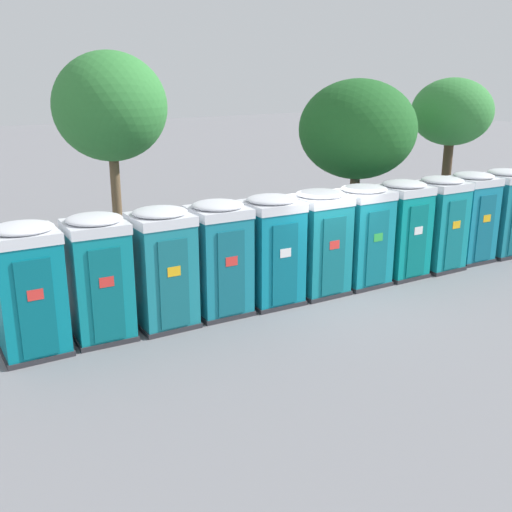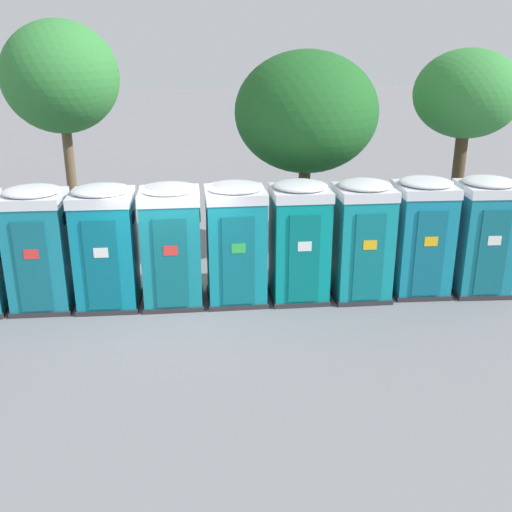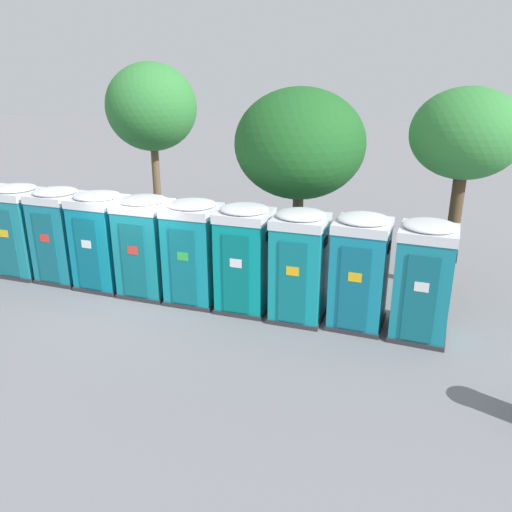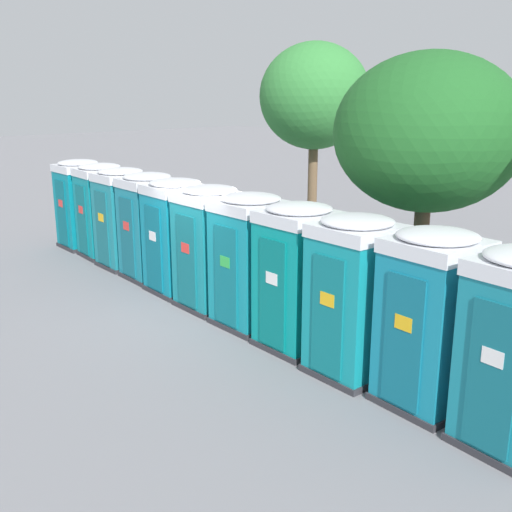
{
  "view_description": "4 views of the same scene",
  "coord_description": "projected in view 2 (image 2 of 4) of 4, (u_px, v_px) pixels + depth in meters",
  "views": [
    {
      "loc": [
        -9.68,
        -9.74,
        5.05
      ],
      "look_at": [
        -1.68,
        0.48,
        1.18
      ],
      "focal_mm": 42.0,
      "sensor_mm": 36.0,
      "label": 1
    },
    {
      "loc": [
        -0.96,
        -11.5,
        5.21
      ],
      "look_at": [
        1.76,
        -0.0,
        0.96
      ],
      "focal_mm": 42.0,
      "sensor_mm": 36.0,
      "label": 2
    },
    {
      "loc": [
        5.18,
        -10.79,
        5.21
      ],
      "look_at": [
        2.93,
        -0.17,
        1.35
      ],
      "focal_mm": 35.0,
      "sensor_mm": 36.0,
      "label": 3
    },
    {
      "loc": [
        8.9,
        -7.72,
        4.22
      ],
      "look_at": [
        1.5,
        0.03,
        1.39
      ],
      "focal_mm": 42.0,
      "sensor_mm": 36.0,
      "label": 4
    }
  ],
  "objects": [
    {
      "name": "portapotty_6",
      "position": [
        236.0,
        242.0,
        12.4
      ],
      "size": [
        1.36,
        1.33,
        2.54
      ],
      "color": "#2D2D33",
      "rests_on": "ground"
    },
    {
      "name": "street_tree_0",
      "position": [
        61.0,
        78.0,
        16.44
      ],
      "size": [
        3.2,
        3.2,
        5.8
      ],
      "color": "brown",
      "rests_on": "ground"
    },
    {
      "name": "ground_plane",
      "position": [
        174.0,
        306.0,
        12.5
      ],
      "size": [
        120.0,
        120.0,
        0.0
      ],
      "primitive_type": "plane",
      "color": "slate"
    },
    {
      "name": "portapotty_9",
      "position": [
        421.0,
        236.0,
        12.81
      ],
      "size": [
        1.36,
        1.37,
        2.54
      ],
      "color": "#2D2D33",
      "rests_on": "ground"
    },
    {
      "name": "street_tree_1",
      "position": [
        306.0,
        113.0,
        14.23
      ],
      "size": [
        3.42,
        3.42,
        5.05
      ],
      "color": "brown",
      "rests_on": "ground"
    },
    {
      "name": "portapotty_7",
      "position": [
        299.0,
        240.0,
        12.51
      ],
      "size": [
        1.32,
        1.33,
        2.54
      ],
      "color": "#2D2D33",
      "rests_on": "ground"
    },
    {
      "name": "portapotty_4",
      "position": [
        106.0,
        246.0,
        12.16
      ],
      "size": [
        1.4,
        1.36,
        2.54
      ],
      "color": "#2D2D33",
      "rests_on": "ground"
    },
    {
      "name": "portapotty_8",
      "position": [
        362.0,
        239.0,
        12.59
      ],
      "size": [
        1.31,
        1.33,
        2.54
      ],
      "color": "#2D2D33",
      "rests_on": "ground"
    },
    {
      "name": "street_tree_2",
      "position": [
        467.0,
        96.0,
        14.6
      ],
      "size": [
        2.6,
        2.6,
        5.07
      ],
      "color": "#4C3826",
      "rests_on": "ground"
    },
    {
      "name": "portapotty_3",
      "position": [
        39.0,
        248.0,
        12.08
      ],
      "size": [
        1.36,
        1.35,
        2.54
      ],
      "color": "#2D2D33",
      "rests_on": "ground"
    },
    {
      "name": "portapotty_5",
      "position": [
        171.0,
        244.0,
        12.26
      ],
      "size": [
        1.37,
        1.34,
        2.54
      ],
      "color": "#2D2D33",
      "rests_on": "ground"
    },
    {
      "name": "portapotty_10",
      "position": [
        482.0,
        235.0,
        12.86
      ],
      "size": [
        1.35,
        1.38,
        2.54
      ],
      "color": "#2D2D33",
      "rests_on": "ground"
    }
  ]
}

